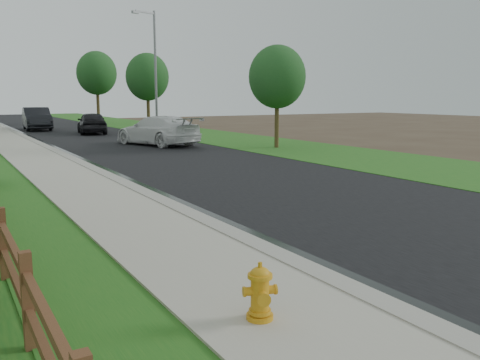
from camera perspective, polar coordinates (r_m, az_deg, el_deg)
road at (r=38.72m, az=-17.24°, el=5.02°), size 8.00×90.00×0.02m
curb at (r=37.98m, az=-23.43°, el=4.67°), size 0.40×90.00×0.12m
wet_gutter at (r=38.03m, az=-22.90°, el=4.65°), size 0.50×90.00×0.00m
sidewalk at (r=37.84m, az=-25.38°, el=4.51°), size 2.20×90.00×0.10m
verge_far at (r=40.85m, az=-7.74°, el=5.57°), size 6.00×90.00×0.04m
fire_hydrant at (r=6.01m, az=2.27°, el=-12.58°), size 0.45×0.37×0.69m
white_suv at (r=28.34m, az=-9.25°, el=5.52°), size 3.73×5.95×1.61m
dark_car_mid at (r=38.12m, az=-16.30°, el=6.19°), size 2.58×4.83×1.56m
dark_car_far at (r=43.84m, az=-21.85°, el=6.41°), size 2.25×5.54×1.79m
streetlight at (r=35.77m, az=-9.67°, el=12.53°), size 1.86×0.79×8.33m
tree_near_right at (r=26.42m, az=4.21°, el=11.46°), size 2.92×2.92×5.26m
tree_mid_right at (r=40.02m, az=-10.36°, el=11.30°), size 3.27×3.27×5.93m
tree_far_right at (r=51.39m, az=-15.80°, el=11.47°), size 3.77×3.77×6.94m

